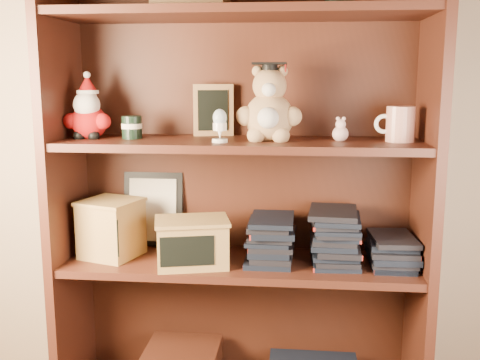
% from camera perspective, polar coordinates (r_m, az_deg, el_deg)
% --- Properties ---
extents(bookcase, '(1.20, 0.35, 1.60)m').
position_cam_1_polar(bookcase, '(1.86, 0.08, -0.96)').
color(bookcase, '#421D13').
rests_on(bookcase, ground).
extents(shelf_lower, '(1.14, 0.33, 0.02)m').
position_cam_1_polar(shelf_lower, '(1.88, 0.00, -8.50)').
color(shelf_lower, '#421D13').
rests_on(shelf_lower, ground).
extents(shelf_upper, '(1.14, 0.33, 0.02)m').
position_cam_1_polar(shelf_upper, '(1.79, 0.00, 3.70)').
color(shelf_upper, '#421D13').
rests_on(shelf_upper, ground).
extents(santa_plush, '(0.16, 0.11, 0.22)m').
position_cam_1_polar(santa_plush, '(1.89, -15.18, 6.54)').
color(santa_plush, '#A50F0F').
rests_on(santa_plush, shelf_upper).
extents(teachers_tin, '(0.07, 0.07, 0.07)m').
position_cam_1_polar(teachers_tin, '(1.85, -10.93, 5.30)').
color(teachers_tin, black).
rests_on(teachers_tin, shelf_upper).
extents(chalkboard_plaque, '(0.13, 0.09, 0.17)m').
position_cam_1_polar(chalkboard_plaque, '(1.91, -2.72, 7.01)').
color(chalkboard_plaque, '#9E7547').
rests_on(chalkboard_plaque, shelf_upper).
extents(egg_cup, '(0.05, 0.05, 0.10)m').
position_cam_1_polar(egg_cup, '(1.72, -2.06, 5.66)').
color(egg_cup, white).
rests_on(egg_cup, shelf_upper).
extents(grad_teddy_bear, '(0.20, 0.18, 0.25)m').
position_cam_1_polar(grad_teddy_bear, '(1.77, 2.98, 7.08)').
color(grad_teddy_bear, tan).
rests_on(grad_teddy_bear, shelf_upper).
extents(pink_figurine, '(0.05, 0.05, 0.08)m').
position_cam_1_polar(pink_figurine, '(1.78, 10.17, 4.87)').
color(pink_figurine, beige).
rests_on(pink_figurine, shelf_upper).
extents(teacher_mug, '(0.12, 0.09, 0.11)m').
position_cam_1_polar(teacher_mug, '(1.80, 15.89, 5.49)').
color(teacher_mug, silver).
rests_on(teacher_mug, shelf_upper).
extents(certificate_frame, '(0.21, 0.05, 0.26)m').
position_cam_1_polar(certificate_frame, '(2.03, -8.80, -2.96)').
color(certificate_frame, black).
rests_on(certificate_frame, shelf_lower).
extents(treats_box, '(0.22, 0.22, 0.19)m').
position_cam_1_polar(treats_box, '(1.94, -12.95, -4.76)').
color(treats_box, '#AF8747').
rests_on(treats_box, shelf_lower).
extents(pencils_box, '(0.27, 0.22, 0.15)m').
position_cam_1_polar(pencils_box, '(1.81, -4.90, -6.28)').
color(pencils_box, '#AF8747').
rests_on(pencils_box, shelf_lower).
extents(book_stack_left, '(0.14, 0.20, 0.14)m').
position_cam_1_polar(book_stack_left, '(1.85, 3.05, -6.11)').
color(book_stack_left, black).
rests_on(book_stack_left, shelf_lower).
extents(book_stack_mid, '(0.14, 0.20, 0.19)m').
position_cam_1_polar(book_stack_mid, '(1.84, 9.67, -5.51)').
color(book_stack_mid, black).
rests_on(book_stack_mid, shelf_lower).
extents(book_stack_right, '(0.14, 0.20, 0.10)m').
position_cam_1_polar(book_stack_right, '(1.87, 14.87, -6.96)').
color(book_stack_right, black).
rests_on(book_stack_right, shelf_lower).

